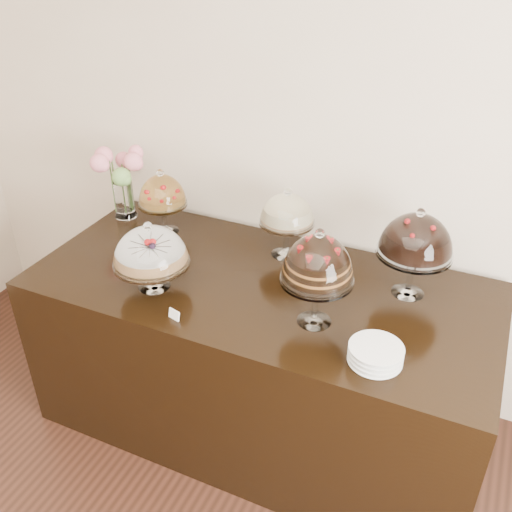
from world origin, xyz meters
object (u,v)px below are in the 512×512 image
at_px(cake_stand_sugar_sponge, 150,249).
at_px(cake_stand_dark_choco, 416,239).
at_px(cake_stand_cheesecake, 287,212).
at_px(cake_stand_fruit_tart, 162,193).
at_px(cake_stand_choco_layer, 318,263).
at_px(display_counter, 260,356).
at_px(plate_stack, 376,354).
at_px(flower_vase, 120,174).

xyz_separation_m(cake_stand_sugar_sponge, cake_stand_dark_choco, (1.09, 0.44, 0.09)).
height_order(cake_stand_cheesecake, cake_stand_dark_choco, cake_stand_dark_choco).
relative_size(cake_stand_cheesecake, cake_stand_fruit_tart, 1.02).
height_order(cake_stand_sugar_sponge, cake_stand_dark_choco, cake_stand_dark_choco).
relative_size(cake_stand_sugar_sponge, cake_stand_choco_layer, 0.78).
height_order(display_counter, cake_stand_dark_choco, cake_stand_dark_choco).
bearing_deg(plate_stack, flower_vase, 159.06).
distance_m(cake_stand_dark_choco, flower_vase, 1.64).
bearing_deg(cake_stand_cheesecake, flower_vase, 179.70).
relative_size(cake_stand_choco_layer, cake_stand_cheesecake, 1.22).
distance_m(display_counter, flower_vase, 1.25).
bearing_deg(cake_stand_sugar_sponge, cake_stand_dark_choco, 21.92).
height_order(cake_stand_cheesecake, plate_stack, cake_stand_cheesecake).
bearing_deg(flower_vase, cake_stand_dark_choco, -3.27).
distance_m(cake_stand_sugar_sponge, plate_stack, 1.09).
bearing_deg(cake_stand_sugar_sponge, cake_stand_fruit_tart, 116.62).
bearing_deg(display_counter, cake_stand_fruit_tart, 159.63).
distance_m(display_counter, cake_stand_dark_choco, 1.00).
height_order(flower_vase, plate_stack, flower_vase).
relative_size(cake_stand_fruit_tart, flower_vase, 0.89).
bearing_deg(cake_stand_dark_choco, flower_vase, 176.73).
relative_size(cake_stand_fruit_tart, plate_stack, 1.75).
relative_size(cake_stand_cheesecake, cake_stand_dark_choco, 0.85).
bearing_deg(cake_stand_fruit_tart, cake_stand_dark_choco, -1.77).
bearing_deg(cake_stand_sugar_sponge, cake_stand_cheesecake, 49.42).
bearing_deg(cake_stand_choco_layer, cake_stand_cheesecake, 124.28).
bearing_deg(cake_stand_choco_layer, cake_stand_dark_choco, 49.65).
relative_size(display_counter, cake_stand_cheesecake, 5.96).
relative_size(cake_stand_choco_layer, cake_stand_dark_choco, 1.04).
bearing_deg(cake_stand_sugar_sponge, cake_stand_choco_layer, 4.51).
height_order(cake_stand_fruit_tart, flower_vase, flower_vase).
distance_m(cake_stand_choco_layer, plate_stack, 0.42).
distance_m(cake_stand_cheesecake, plate_stack, 0.90).
distance_m(display_counter, cake_stand_sugar_sponge, 0.82).
height_order(cake_stand_cheesecake, cake_stand_fruit_tart, cake_stand_cheesecake).
xyz_separation_m(cake_stand_sugar_sponge, cake_stand_cheesecake, (0.45, 0.53, 0.04)).
bearing_deg(cake_stand_cheesecake, cake_stand_sugar_sponge, -130.58).
bearing_deg(cake_stand_dark_choco, cake_stand_fruit_tart, 178.23).
xyz_separation_m(cake_stand_choco_layer, plate_stack, (0.30, -0.15, -0.26)).
distance_m(display_counter, cake_stand_fruit_tart, 1.00).
relative_size(display_counter, cake_stand_sugar_sponge, 6.21).
height_order(cake_stand_dark_choco, cake_stand_fruit_tart, cake_stand_dark_choco).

